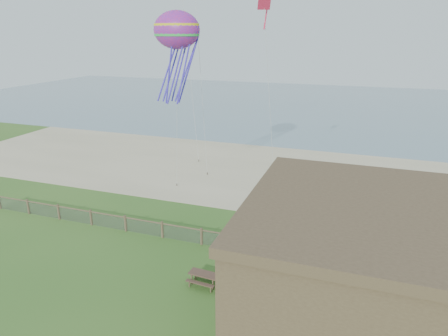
{
  "coord_description": "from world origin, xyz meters",
  "views": [
    {
      "loc": [
        9.45,
        -16.46,
        13.81
      ],
      "look_at": [
        0.93,
        8.0,
        5.03
      ],
      "focal_mm": 32.0,
      "sensor_mm": 36.0,
      "label": 1
    }
  ],
  "objects_px": {
    "motel": "(434,303)",
    "picnic_table": "(204,279)",
    "chainlink_fence": "(202,237)",
    "octopus_kite": "(177,56)"
  },
  "relations": [
    {
      "from": "chainlink_fence",
      "to": "motel",
      "type": "relative_size",
      "value": 2.41
    },
    {
      "from": "motel",
      "to": "octopus_kite",
      "type": "distance_m",
      "value": 23.74
    },
    {
      "from": "motel",
      "to": "picnic_table",
      "type": "bearing_deg",
      "value": 166.05
    },
    {
      "from": "chainlink_fence",
      "to": "motel",
      "type": "xyz_separation_m",
      "value": [
        13.0,
        -7.0,
        2.95
      ]
    },
    {
      "from": "motel",
      "to": "picnic_table",
      "type": "distance_m",
      "value": 11.88
    },
    {
      "from": "chainlink_fence",
      "to": "picnic_table",
      "type": "distance_m",
      "value": 4.64
    },
    {
      "from": "motel",
      "to": "octopus_kite",
      "type": "height_order",
      "value": "octopus_kite"
    },
    {
      "from": "motel",
      "to": "picnic_table",
      "type": "height_order",
      "value": "motel"
    },
    {
      "from": "chainlink_fence",
      "to": "motel",
      "type": "height_order",
      "value": "motel"
    },
    {
      "from": "octopus_kite",
      "to": "motel",
      "type": "bearing_deg",
      "value": -45.83
    }
  ]
}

